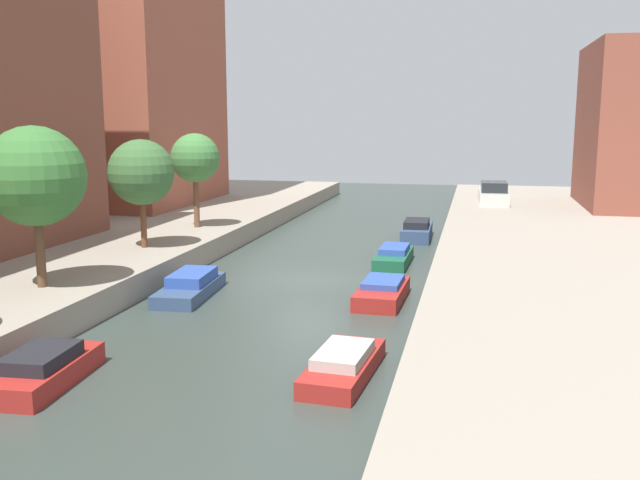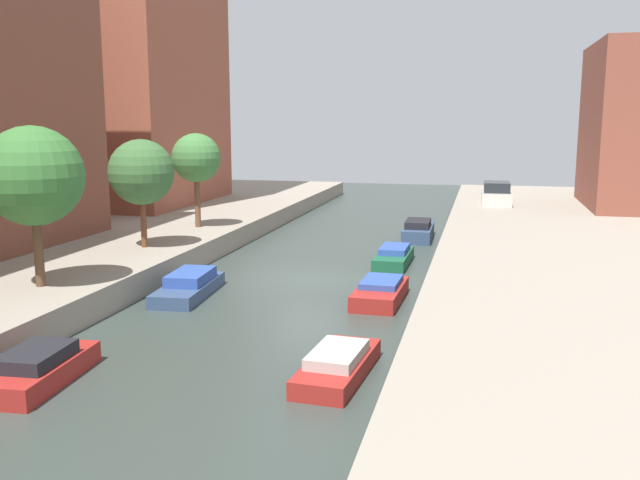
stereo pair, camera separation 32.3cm
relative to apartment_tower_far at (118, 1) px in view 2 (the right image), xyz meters
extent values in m
plane|color=#333D38|center=(16.00, -14.82, -13.64)|extent=(84.00, 84.00, 0.00)
cube|color=brown|center=(0.00, 0.00, 0.00)|extent=(10.00, 12.24, 25.29)
cylinder|color=brown|center=(8.86, -21.88, -11.40)|extent=(0.30, 0.30, 2.48)
sphere|color=#376F31|center=(8.86, -21.88, -9.04)|extent=(3.20, 3.20, 3.20)
cylinder|color=brown|center=(8.86, -14.73, -11.53)|extent=(0.25, 0.25, 2.23)
sphere|color=#396433|center=(8.86, -14.73, -9.45)|extent=(2.75, 2.75, 2.75)
cylinder|color=brown|center=(8.86, -9.02, -11.33)|extent=(0.28, 0.28, 2.63)
sphere|color=#40783B|center=(8.86, -9.02, -9.17)|extent=(2.43, 2.43, 2.43)
cube|color=beige|center=(23.62, 4.46, -12.25)|extent=(1.91, 4.22, 0.80)
cube|color=#1E2328|center=(23.62, 4.14, -11.53)|extent=(1.65, 2.34, 0.63)
cube|color=maroon|center=(12.41, -27.09, -13.37)|extent=(1.72, 3.60, 0.55)
cube|color=black|center=(12.41, -27.18, -12.92)|extent=(1.39, 2.01, 0.34)
cube|color=#33476B|center=(12.47, -18.37, -13.41)|extent=(1.84, 4.31, 0.47)
cube|color=#2D4C9E|center=(12.47, -18.14, -12.98)|extent=(1.46, 2.40, 0.39)
cube|color=maroon|center=(19.45, -24.97, -13.41)|extent=(1.64, 3.83, 0.46)
cube|color=#B2ADA3|center=(19.45, -25.04, -13.04)|extent=(1.31, 2.14, 0.28)
cube|color=maroon|center=(19.41, -17.51, -13.37)|extent=(1.64, 3.70, 0.55)
cube|color=#2D4C9E|center=(19.41, -17.27, -12.99)|extent=(1.36, 2.05, 0.21)
cube|color=#195638|center=(19.06, -11.13, -13.38)|extent=(1.42, 3.86, 0.52)
cube|color=#2D4C9E|center=(19.06, -10.91, -12.99)|extent=(1.19, 2.13, 0.27)
cube|color=#33476B|center=(19.49, -4.20, -13.30)|extent=(1.55, 4.14, 0.69)
cube|color=black|center=(19.49, -4.49, -12.77)|extent=(1.30, 2.29, 0.37)
camera|label=1|loc=(22.53, -41.26, -7.24)|focal=38.86mm
camera|label=2|loc=(22.85, -41.19, -7.24)|focal=38.86mm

